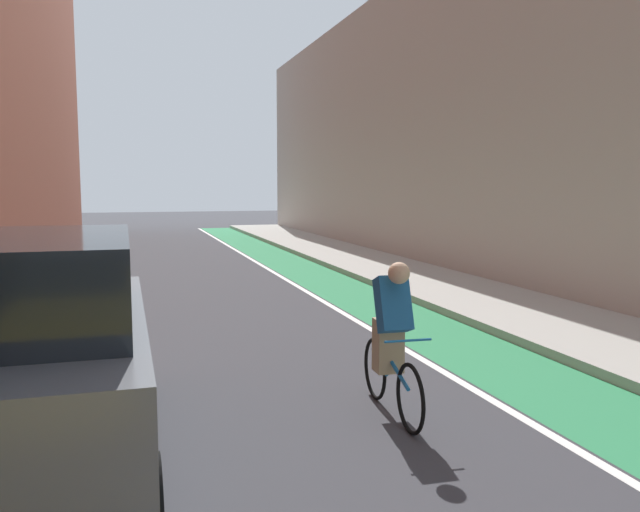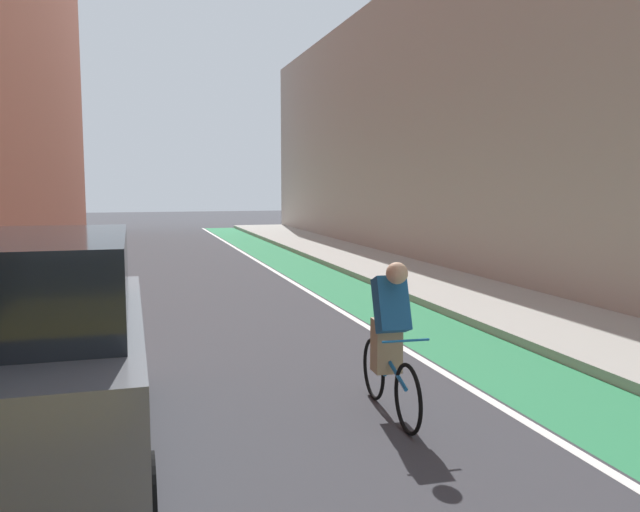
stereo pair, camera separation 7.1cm
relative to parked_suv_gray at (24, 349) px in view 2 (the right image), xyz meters
The scene contains 7 objects.
ground_plane 7.88m from the parked_suv_gray, 70.12° to the left, with size 91.53×91.53×0.00m, color #38383D.
bike_lane_paint 10.93m from the parked_suv_gray, 59.23° to the left, with size 1.60×41.61×0.00m, color #2D8451.
lane_divider_stripe 10.50m from the parked_suv_gray, 63.48° to the left, with size 0.12×41.61×0.00m, color white.
sidewalk_right 12.17m from the parked_suv_gray, 50.40° to the left, with size 2.74×41.61×0.14m, color #A8A59E.
building_facade_right 15.69m from the parked_suv_gray, 47.77° to the left, with size 2.40×37.61×8.72m, color #B2ADA3.
parked_suv_gray is the anchor object (origin of this frame).
cyclist_mid 3.43m from the parked_suv_gray, ahead, with size 0.48×1.74×1.62m.
Camera 2 is at (-1.77, 3.67, 2.39)m, focal length 36.40 mm.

